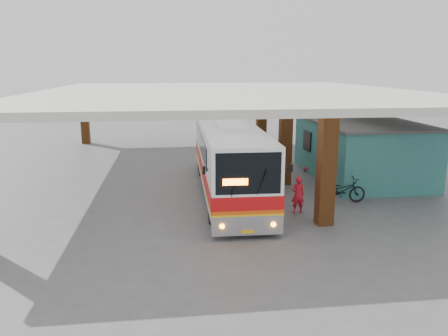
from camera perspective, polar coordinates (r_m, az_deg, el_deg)
name	(u,v)px	position (r m, az deg, el deg)	size (l,w,h in m)	color
ground	(236,203)	(19.58, 1.54, -4.62)	(90.00, 90.00, 0.00)	#515154
brick_columns	(248,137)	(24.12, 3.17, 4.06)	(20.10, 21.60, 4.35)	brown
canopy_roof	(228,93)	(25.20, 0.52, 9.79)	(21.00, 23.00, 0.30)	beige
shop_building	(360,149)	(25.08, 17.35, 2.41)	(5.20, 8.20, 3.11)	#2A695D
coach_bus	(228,157)	(20.71, 0.57, 1.40)	(2.77, 12.19, 3.53)	white
motorcycle	(342,190)	(20.16, 15.13, -2.85)	(0.77, 2.20, 1.16)	black
pedestrian	(298,195)	(18.38, 9.62, -3.47)	(0.56, 0.37, 1.55)	red
red_chair	(309,166)	(25.69, 11.01, 0.22)	(0.50, 0.50, 0.73)	red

